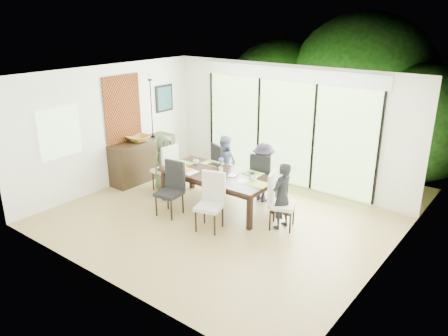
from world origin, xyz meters
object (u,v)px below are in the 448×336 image
Objects in this scene: chair_far_left at (226,166)px; chair_near_left at (169,189)px; chair_right_end at (283,201)px; cup_a at (196,162)px; person_far_right at (263,172)px; laptop at (183,165)px; chair_far_right at (264,176)px; chair_left_end at (164,167)px; person_left_end at (165,163)px; chair_near_right at (209,203)px; sideboard at (143,160)px; bowl at (138,138)px; vase at (221,170)px; person_right_end at (282,196)px; person_far_left at (225,163)px; cup_c at (254,178)px; cup_b at (220,174)px; table_top at (218,174)px.

chair_far_left is 1.00× the size of chair_near_left.
chair_right_end reaches higher than cup_a.
person_far_right reaches higher than laptop.
chair_far_right is at bearing -8.32° from laptop.
chair_left_end is 1.33m from chair_near_left.
chair_right_end is 0.85× the size of person_left_end.
chair_right_end and chair_near_right have the same top height.
sideboard is (-1.87, 1.04, -0.05)m from chair_near_left.
bowl reaches higher than chair_far_left.
chair_near_left reaches higher than vase.
bowl reaches higher than vase.
chair_near_right reaches higher than cup_a.
chair_left_end and chair_far_left have the same top height.
person_right_end is (-0.02, 0.00, 0.09)m from chair_right_end.
chair_left_end is 0.85× the size of person_far_left.
cup_c is 3.18m from sideboard.
person_far_left is 2.10m from bowl.
chair_near_left is 1.64m from cup_c.
laptop is 2.66× the size of cup_c.
cup_c reaches higher than cup_b.
cup_a reaches higher than table_top.
table_top is 0.11m from vase.
bowl is at bearing 68.91° from chair_right_end.
chair_near_right is at bearing 110.97° from chair_right_end.
chair_far_left is at bearing 122.01° from vase.
table_top is 4.60× the size of bowl.
person_right_end is at bearing -40.02° from laptop.
person_far_right reaches higher than bowl.
person_right_end is 3.91× the size of laptop.
chair_near_left is 1.70m from person_far_left.
chair_near_right is 1.31m from person_right_end.
chair_right_end is at bearing 25.62° from chair_near_right.
person_far_right is 10.75× the size of vase.
sideboard is (-3.17, 0.07, -0.29)m from cup_c.
table_top is at bearing -12.09° from cup_a.
table_top is at bearing -82.49° from person_right_end.
table_top is 7.27× the size of laptop.
chair_near_right is at bearing -63.94° from vase.
laptop is (-0.40, -0.93, 0.11)m from person_far_left.
chair_far_right reaches higher than laptop.
chair_far_left is at bearing -86.55° from person_far_left.
table_top is at bearing 47.11° from chair_far_right.
chair_right_end is 0.09m from person_right_end.
person_right_end and person_far_left have the same top height.
person_left_end is 1.54m from vase.
cup_a and cup_c have the same top height.
chair_far_left is 0.63× the size of sideboard.
person_left_end reaches higher than bowl.
chair_right_end reaches higher than cup_c.
chair_far_left is 2.11m from person_right_end.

